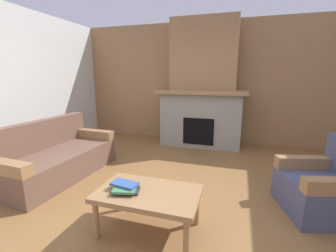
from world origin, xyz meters
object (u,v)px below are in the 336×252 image
couch (56,158)px  coffee_table (148,196)px  armchair (325,188)px  fireplace (202,92)px

couch → coffee_table: (1.85, -0.78, 0.09)m
couch → armchair: (3.63, 0.11, 0.01)m
fireplace → coffee_table: size_ratio=2.70×
couch → coffee_table: 2.01m
armchair → coffee_table: 1.99m
couch → fireplace: bearing=51.4°
fireplace → coffee_table: 3.23m
fireplace → armchair: size_ratio=2.90×
couch → coffee_table: couch is taller
couch → coffee_table: size_ratio=1.84×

